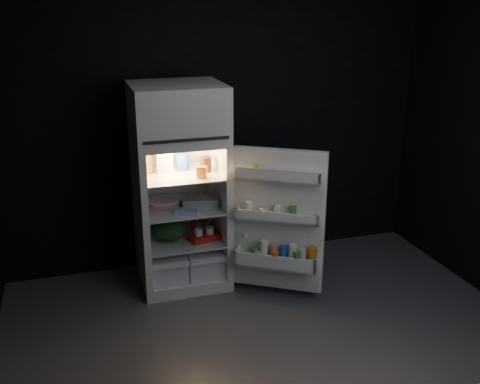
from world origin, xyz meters
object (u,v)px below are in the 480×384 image
object	(u,v)px
refrigerator	(179,179)
yogurt_tray	(205,237)
milk_jug	(164,158)
fridge_door	(279,224)
egg_carton	(201,203)

from	to	relation	value
refrigerator	yogurt_tray	xyz separation A→B (m)	(0.18, -0.14, -0.50)
refrigerator	milk_jug	size ratio (longest dim) A/B	7.42
fridge_door	yogurt_tray	xyz separation A→B (m)	(-0.52, 0.43, -0.23)
yogurt_tray	egg_carton	bearing A→B (deg)	108.61
refrigerator	milk_jug	distance (m)	0.23
fridge_door	yogurt_tray	bearing A→B (deg)	140.00
milk_jug	egg_carton	world-z (taller)	milk_jug
refrigerator	fridge_door	world-z (taller)	refrigerator
refrigerator	yogurt_tray	distance (m)	0.56
fridge_door	egg_carton	world-z (taller)	fridge_door
egg_carton	yogurt_tray	size ratio (longest dim) A/B	1.08
refrigerator	egg_carton	bearing A→B (deg)	-33.14
refrigerator	milk_jug	bearing A→B (deg)	159.99
refrigerator	fridge_door	size ratio (longest dim) A/B	1.46
egg_carton	yogurt_tray	world-z (taller)	egg_carton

